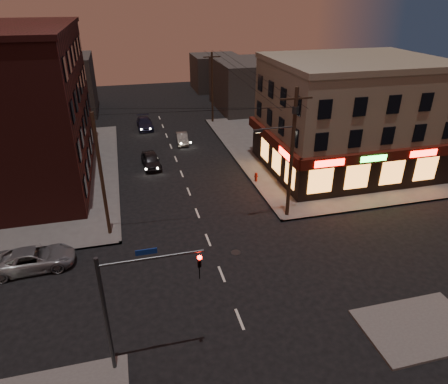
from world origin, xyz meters
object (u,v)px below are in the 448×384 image
object	(u,v)px
sedan_near	(151,160)
fire_hydrant	(256,176)
suv_cross	(34,259)
sedan_mid	(182,138)
sedan_far	(145,123)

from	to	relation	value
sedan_near	fire_hydrant	distance (m)	11.01
suv_cross	sedan_mid	world-z (taller)	suv_cross
sedan_near	sedan_far	bearing A→B (deg)	84.73
fire_hydrant	sedan_mid	bearing A→B (deg)	111.68
suv_cross	sedan_mid	size ratio (longest dim) A/B	1.40
sedan_near	sedan_mid	world-z (taller)	sedan_near
suv_cross	sedan_near	size ratio (longest dim) A/B	1.20
sedan_near	sedan_far	xyz separation A→B (m)	(0.35, 13.01, -0.04)
suv_cross	fire_hydrant	xyz separation A→B (m)	(17.86, 8.71, -0.08)
sedan_mid	fire_hydrant	bearing A→B (deg)	-63.89
suv_cross	sedan_mid	distance (m)	24.77
sedan_far	fire_hydrant	size ratio (longest dim) A/B	5.46
sedan_near	fire_hydrant	bearing A→B (deg)	-38.01
sedan_far	fire_hydrant	xyz separation A→B (m)	(8.74, -19.21, -0.06)
sedan_near	fire_hydrant	xyz separation A→B (m)	(9.09, -6.21, -0.10)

